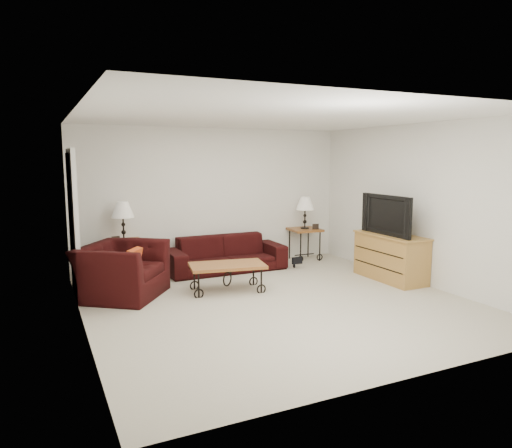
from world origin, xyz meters
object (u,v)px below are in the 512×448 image
at_px(lamp_left, 123,221).
at_px(television, 391,215).
at_px(side_table_right, 305,244).
at_px(backpack, 294,258).
at_px(tv_stand, 391,257).
at_px(sofa, 226,254).
at_px(lamp_right, 305,213).
at_px(side_table_left, 125,260).
at_px(armchair, 122,271).
at_px(coffee_table, 227,278).

distance_m(lamp_left, television, 4.32).
bearing_deg(side_table_right, backpack, -135.35).
xyz_separation_m(tv_stand, backpack, (-1.01, 1.37, -0.18)).
bearing_deg(television, sofa, -128.11).
bearing_deg(lamp_left, lamp_right, 0.00).
bearing_deg(side_table_left, lamp_left, 0.00).
distance_m(side_table_left, armchair, 1.03).
distance_m(side_table_left, lamp_left, 0.64).
xyz_separation_m(side_table_left, tv_stand, (3.90, -1.89, 0.06)).
relative_size(sofa, backpack, 5.46).
xyz_separation_m(lamp_left, television, (3.88, -1.89, 0.11)).
xyz_separation_m(side_table_right, armchair, (-3.62, -1.01, 0.07)).
xyz_separation_m(lamp_left, backpack, (2.89, -0.51, -0.76)).
relative_size(lamp_left, coffee_table, 0.58).
bearing_deg(armchair, lamp_right, -38.35).
bearing_deg(sofa, coffee_table, -110.37).
bearing_deg(television, side_table_left, -115.97).
bearing_deg(backpack, sofa, 179.62).
bearing_deg(lamp_left, television, -25.97).
bearing_deg(television, side_table_right, -166.16).
distance_m(sofa, armchair, 2.08).
xyz_separation_m(armchair, television, (4.08, -0.88, 0.69)).
bearing_deg(sofa, side_table_right, 6.00).
height_order(lamp_left, coffee_table, lamp_left).
relative_size(coffee_table, television, 0.99).
xyz_separation_m(side_table_right, television, (0.47, -1.89, 0.76)).
height_order(side_table_right, lamp_left, lamp_left).
height_order(side_table_right, lamp_right, lamp_right).
distance_m(sofa, coffee_table, 1.29).
xyz_separation_m(television, backpack, (-0.99, 1.37, -0.88)).
bearing_deg(tv_stand, side_table_left, 154.15).
distance_m(side_table_right, armchair, 3.76).
relative_size(lamp_left, tv_stand, 0.51).
relative_size(sofa, lamp_right, 3.37).
height_order(tv_stand, backpack, tv_stand).
distance_m(sofa, side_table_right, 1.72).
distance_m(television, backpack, 1.91).
distance_m(sofa, tv_stand, 2.79).
bearing_deg(tv_stand, sofa, 142.15).
height_order(lamp_left, armchair, lamp_left).
relative_size(lamp_right, coffee_table, 0.56).
bearing_deg(television, lamp_left, -115.97).
bearing_deg(lamp_right, tv_stand, -75.59).
height_order(lamp_left, tv_stand, lamp_left).
relative_size(side_table_right, coffee_table, 0.56).
xyz_separation_m(side_table_right, tv_stand, (0.49, -1.89, 0.07)).
height_order(lamp_left, television, television).
xyz_separation_m(side_table_right, lamp_left, (-3.41, 0.00, 0.65)).
height_order(lamp_right, coffee_table, lamp_right).
bearing_deg(lamp_left, tv_stand, -25.85).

